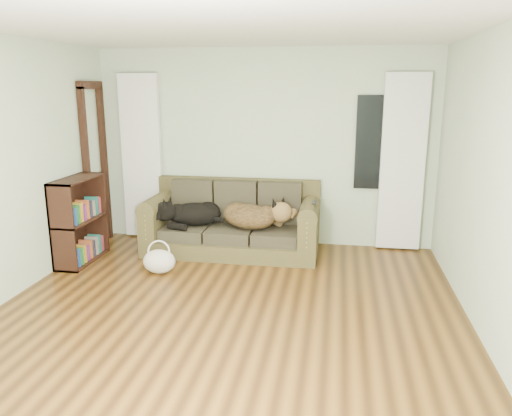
% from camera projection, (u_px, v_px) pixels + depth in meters
% --- Properties ---
extents(floor, '(5.00, 5.00, 0.00)m').
position_uv_depth(floor, '(223.00, 321.00, 4.59)').
color(floor, '#3A220E').
rests_on(floor, ground).
extents(ceiling, '(5.00, 5.00, 0.00)m').
position_uv_depth(ceiling, '(218.00, 23.00, 3.97)').
color(ceiling, white).
rests_on(ceiling, ground).
extents(wall_back, '(4.50, 0.04, 2.60)m').
position_uv_depth(wall_back, '(264.00, 148.00, 6.67)').
color(wall_back, beige).
rests_on(wall_back, ground).
extents(wall_right, '(0.04, 5.00, 2.60)m').
position_uv_depth(wall_right, '(499.00, 192.00, 3.92)').
color(wall_right, beige).
rests_on(wall_right, ground).
extents(curtain_left, '(0.55, 0.08, 2.25)m').
position_uv_depth(curtain_left, '(142.00, 157.00, 6.90)').
color(curtain_left, white).
rests_on(curtain_left, ground).
extents(curtain_right, '(0.55, 0.08, 2.25)m').
position_uv_depth(curtain_right, '(402.00, 163.00, 6.35)').
color(curtain_right, white).
rests_on(curtain_right, ground).
extents(window_pane, '(0.50, 0.03, 1.20)m').
position_uv_depth(window_pane, '(375.00, 143.00, 6.39)').
color(window_pane, black).
rests_on(window_pane, wall_back).
extents(door_casing, '(0.07, 0.60, 2.10)m').
position_uv_depth(door_casing, '(96.00, 167.00, 6.65)').
color(door_casing, black).
rests_on(door_casing, ground).
extents(sofa, '(2.21, 0.95, 0.90)m').
position_uv_depth(sofa, '(232.00, 218.00, 6.43)').
color(sofa, '#423B20').
rests_on(sofa, floor).
extents(dog_black_lab, '(0.77, 0.60, 0.30)m').
position_uv_depth(dog_black_lab, '(191.00, 215.00, 6.46)').
color(dog_black_lab, black).
rests_on(dog_black_lab, sofa).
extents(dog_shepherd, '(0.90, 0.79, 0.33)m').
position_uv_depth(dog_shepherd, '(253.00, 217.00, 6.33)').
color(dog_shepherd, black).
rests_on(dog_shepherd, sofa).
extents(tv_remote, '(0.05, 0.16, 0.02)m').
position_uv_depth(tv_remote, '(315.00, 202.00, 6.09)').
color(tv_remote, black).
rests_on(tv_remote, sofa).
extents(tote_bag, '(0.44, 0.37, 0.28)m').
position_uv_depth(tote_bag, '(159.00, 260.00, 5.75)').
color(tote_bag, silver).
rests_on(tote_bag, floor).
extents(bookshelf, '(0.35, 0.85, 1.04)m').
position_uv_depth(bookshelf, '(80.00, 222.00, 6.07)').
color(bookshelf, black).
rests_on(bookshelf, floor).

